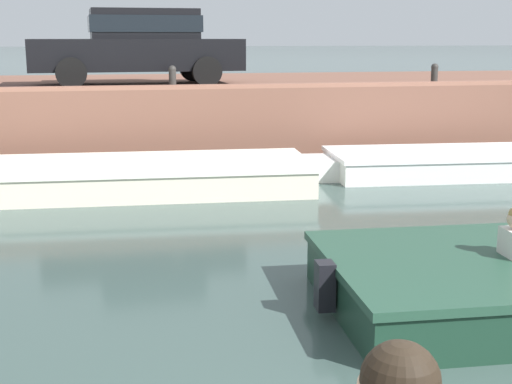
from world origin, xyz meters
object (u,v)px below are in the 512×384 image
Objects in this scene: car_left_inner_black at (139,43)px; mooring_bollard_east at (434,73)px; boat_moored_east_white at (447,163)px; mooring_bollard_mid at (172,76)px; boat_moored_central_cream at (126,177)px.

mooring_bollard_east is at bearing -12.87° from car_left_inner_black.
mooring_bollard_east reaches higher than boat_moored_east_white.
boat_moored_east_white is at bearing -29.59° from car_left_inner_black.
mooring_bollard_east is at bearing 74.65° from boat_moored_east_white.
car_left_inner_black is (-5.50, 3.13, 2.17)m from boat_moored_east_white.
boat_moored_east_white is 1.35× the size of car_left_inner_black.
car_left_inner_black is 9.83× the size of mooring_bollard_mid.
boat_moored_east_white is 13.27× the size of mooring_bollard_east.
mooring_bollard_mid reaches higher than boat_moored_central_cream.
boat_moored_east_white is 5.48m from mooring_bollard_mid.
mooring_bollard_mid is at bearing 180.00° from mooring_bollard_east.
mooring_bollard_mid is (0.98, 2.05, 1.54)m from boat_moored_central_cream.
mooring_bollard_east is (6.41, 2.05, 1.54)m from boat_moored_central_cream.
boat_moored_central_cream is 1.54× the size of car_left_inner_black.
boat_moored_central_cream is 15.18× the size of mooring_bollard_mid.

